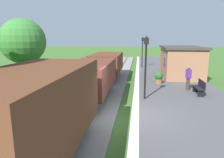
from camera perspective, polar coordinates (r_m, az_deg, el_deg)
name	(u,v)px	position (r m, az deg, el deg)	size (l,w,h in m)	color
ground_plane	(127,119)	(9.85, 4.14, -11.28)	(160.00, 160.00, 0.00)	#3D6628
platform_slab	(197,120)	(10.16, 22.82, -10.72)	(6.00, 60.00, 0.25)	#4C4C4F
platform_edge_stripe	(135,115)	(9.74, 6.55, -9.98)	(0.36, 60.00, 0.01)	silver
track_ballast	(78,116)	(10.23, -9.61, -10.15)	(3.80, 60.00, 0.12)	gray
rail_near	(92,114)	(10.01, -5.63, -9.76)	(0.07, 60.00, 0.14)	slate
rail_far	(64,112)	(10.41, -13.47, -9.16)	(0.07, 60.00, 0.14)	slate
freight_train	(88,79)	(11.74, -6.89, 0.13)	(2.50, 19.40, 2.72)	brown
station_hut	(181,61)	(20.01, 18.82, 4.77)	(3.50, 5.80, 2.78)	#9E6B4C
bench_near_hut	(200,87)	(14.07, 23.51, -2.12)	(0.42, 1.50, 0.91)	black
person_waiting	(188,77)	(14.81, 20.76, 0.58)	(0.36, 0.44, 1.71)	#38332D
potted_planter	(159,77)	(16.46, 13.07, 0.45)	(0.64, 0.64, 0.92)	brown
lamp_post_near	(146,56)	(11.74, 9.55, 6.45)	(0.28, 0.28, 3.70)	black
lamp_post_far	(142,46)	(24.75, 8.59, 9.12)	(0.28, 0.28, 3.70)	black
tree_trackside_far	(23,41)	(19.09, -23.86, 9.69)	(3.84, 3.84, 5.44)	#4C3823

